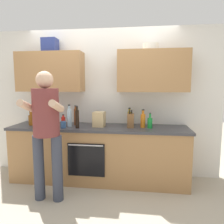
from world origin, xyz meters
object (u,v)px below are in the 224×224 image
at_px(person_standing, 46,126).
at_px(bottle_water, 69,117).
at_px(bottle_hotsauce, 63,121).
at_px(bottle_juice, 143,120).
at_px(cup_coffee, 54,124).
at_px(bottle_soda, 150,123).
at_px(cup_tea, 63,125).
at_px(knife_block, 131,121).
at_px(bottle_oil, 129,118).
at_px(bottle_vinegar, 76,116).
at_px(grocery_bag_bread, 99,119).
at_px(bottle_syrup, 31,119).
at_px(bottle_soy, 77,118).

height_order(person_standing, bottle_water, person_standing).
bearing_deg(bottle_hotsauce, bottle_juice, 1.55).
bearing_deg(bottle_water, cup_coffee, -162.54).
distance_m(person_standing, bottle_soda, 1.52).
bearing_deg(cup_tea, knife_block, 9.27).
bearing_deg(person_standing, bottle_soda, 25.16).
height_order(person_standing, bottle_oil, person_standing).
xyz_separation_m(bottle_vinegar, grocery_bag_bread, (0.40, -0.06, -0.03)).
xyz_separation_m(person_standing, bottle_water, (0.11, 0.61, 0.02)).
bearing_deg(bottle_soda, bottle_syrup, -179.89).
relative_size(bottle_soda, cup_tea, 2.27).
height_order(bottle_hotsauce, bottle_soda, bottle_soda).
distance_m(bottle_juice, grocery_bag_bread, 0.69).
bearing_deg(bottle_vinegar, bottle_syrup, -172.93).
height_order(knife_block, grocery_bag_bread, knife_block).
relative_size(cup_tea, knife_block, 0.38).
bearing_deg(cup_coffee, bottle_vinegar, 32.66).
relative_size(bottle_vinegar, cup_coffee, 3.01).
bearing_deg(bottle_hotsauce, bottle_vinegar, 23.58).
relative_size(bottle_water, bottle_oil, 1.23).
relative_size(bottle_oil, grocery_bag_bread, 1.21).
bearing_deg(bottle_water, knife_block, 2.62).
relative_size(bottle_hotsauce, cup_coffee, 1.74).
distance_m(bottle_soda, cup_coffee, 1.50).
distance_m(bottle_syrup, bottle_soda, 1.93).
relative_size(bottle_syrup, cup_tea, 2.40).
distance_m(bottle_vinegar, knife_block, 0.91).
bearing_deg(person_standing, bottle_oil, 39.97).
distance_m(person_standing, cup_coffee, 0.56).
distance_m(cup_coffee, grocery_bag_bread, 0.71).
relative_size(bottle_syrup, cup_coffee, 2.31).
bearing_deg(knife_block, bottle_soy, -169.37).
distance_m(bottle_soda, cup_tea, 1.33).
xyz_separation_m(person_standing, bottle_soy, (0.27, 0.51, 0.02)).
bearing_deg(bottle_oil, grocery_bag_bread, -155.98).
relative_size(bottle_water, grocery_bag_bread, 1.49).
distance_m(person_standing, bottle_water, 0.62).
height_order(bottle_syrup, cup_coffee, bottle_syrup).
distance_m(bottle_hotsauce, bottle_juice, 1.28).
bearing_deg(bottle_juice, bottle_syrup, -178.57).
relative_size(bottle_oil, knife_block, 1.04).
distance_m(knife_block, grocery_bag_bread, 0.50).
relative_size(person_standing, bottle_soy, 5.07).
bearing_deg(bottle_vinegar, bottle_water, -119.73).
bearing_deg(bottle_vinegar, bottle_soy, -67.51).
xyz_separation_m(bottle_water, knife_block, (0.97, 0.04, -0.04)).
bearing_deg(cup_tea, bottle_water, 65.40).
distance_m(person_standing, bottle_soy, 0.57).
distance_m(bottle_vinegar, bottle_hotsauce, 0.21).
relative_size(bottle_water, bottle_soda, 1.48).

